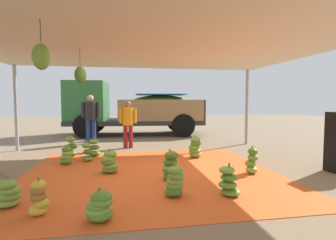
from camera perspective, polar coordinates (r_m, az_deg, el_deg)
ground_plane at (r=8.65m, az=-5.86°, el=-6.16°), size 40.00×40.00×0.00m
tarp_orange at (r=5.73m, az=-3.64°, el=-11.37°), size 5.25×4.92×0.01m
tent_canopy at (r=5.54m, az=-3.84°, el=15.51°), size 8.00×7.00×2.71m
banana_bunch_0 at (r=7.67m, az=-15.61°, el=-5.88°), size 0.46×0.46×0.53m
banana_bunch_1 at (r=4.49m, az=12.95°, el=-12.92°), size 0.42×0.42×0.52m
banana_bunch_2 at (r=4.54m, az=-31.11°, el=-13.51°), size 0.44×0.44×0.46m
banana_bunch_3 at (r=7.21m, az=5.87°, el=-5.99°), size 0.44×0.44×0.60m
banana_bunch_4 at (r=7.82m, az=-20.20°, el=-5.53°), size 0.47×0.45×0.59m
banana_bunch_5 at (r=5.78m, az=-12.51°, el=-8.97°), size 0.48×0.49×0.52m
banana_bunch_6 at (r=3.63m, az=-14.55°, el=-17.61°), size 0.48×0.46×0.42m
banana_bunch_7 at (r=5.18m, az=0.58°, el=-9.97°), size 0.45×0.46×0.60m
banana_bunch_8 at (r=7.03m, az=-17.03°, el=-6.77°), size 0.37×0.37×0.53m
banana_bunch_9 at (r=5.90m, az=17.62°, el=-8.56°), size 0.34×0.34×0.58m
banana_bunch_10 at (r=4.35m, az=1.46°, el=-13.17°), size 0.38×0.42×0.53m
banana_bunch_11 at (r=4.06m, az=-26.11°, el=-14.97°), size 0.35×0.34×0.52m
banana_bunch_12 at (r=6.87m, az=-21.09°, el=-7.24°), size 0.37×0.36×0.48m
cargo_truck_main at (r=12.26m, az=-7.96°, el=2.51°), size 6.18×2.84×2.40m
worker_0 at (r=9.93m, az=-16.35°, el=0.98°), size 0.64×0.39×1.76m
worker_1 at (r=8.73m, az=-8.64°, el=-0.13°), size 0.57×0.35×1.54m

